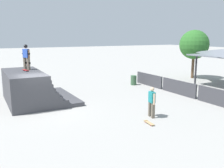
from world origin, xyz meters
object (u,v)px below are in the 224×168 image
bystander_walking (152,101)px  tree_beside_pavilion (194,45)px  skater_on_deck (26,55)px  skateboard_on_ground (149,123)px  trash_bin (134,80)px  skateboard_on_deck (26,70)px

bystander_walking → tree_beside_pavilion: size_ratio=0.34×
skater_on_deck → skateboard_on_ground: size_ratio=2.16×
skater_on_deck → trash_bin: 9.66m
trash_bin → skater_on_deck: bearing=-85.2°
bystander_walking → tree_beside_pavilion: (-8.26, 11.54, 2.53)m
skateboard_on_deck → bystander_walking: (6.65, 5.36, -1.20)m
tree_beside_pavilion → skateboard_on_deck: bearing=-84.5°
skater_on_deck → skateboard_on_ground: bearing=-1.7°
skateboard_on_deck → trash_bin: 9.73m
trash_bin → bystander_walking: bearing=-27.0°
skateboard_on_deck → trash_bin: size_ratio=0.92×
skater_on_deck → bystander_walking: size_ratio=1.03×
trash_bin → skateboard_on_deck: bearing=-81.4°
skater_on_deck → trash_bin: bearing=64.5°
skater_on_deck → bystander_walking: (7.31, 5.15, -2.13)m
skater_on_deck → skateboard_on_ground: (8.09, 4.41, -3.00)m
bystander_walking → tree_beside_pavilion: tree_beside_pavilion is taller
skateboard_on_deck → skateboard_on_ground: 8.99m
skater_on_deck → tree_beside_pavilion: (-0.96, 16.69, 0.40)m
skater_on_deck → bystander_walking: skater_on_deck is taller
skateboard_on_ground → tree_beside_pavilion: tree_beside_pavilion is taller
tree_beside_pavilion → trash_bin: bearing=-88.6°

